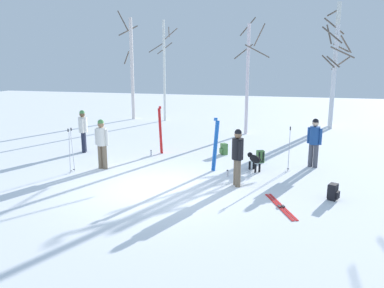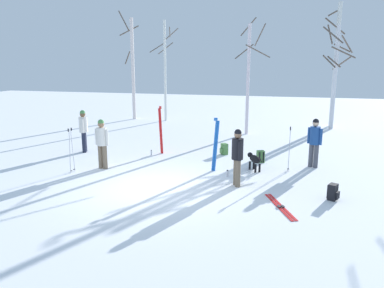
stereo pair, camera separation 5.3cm
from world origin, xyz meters
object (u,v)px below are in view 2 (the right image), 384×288
at_px(person_2, 315,140).
at_px(ski_pair_lying_0, 280,206).
at_px(birch_tree_0, 132,67).
at_px(ski_poles_1, 289,148).
at_px(ski_pair_planted_0, 215,145).
at_px(water_bottle_0, 227,173).
at_px(backpack_0, 333,192).
at_px(birch_tree_2, 249,76).
at_px(ski_poles_0, 71,149).
at_px(birch_tree_3, 335,75).
at_px(birch_tree_4, 336,63).
at_px(person_1, 237,154).
at_px(person_0, 83,128).
at_px(birch_tree_1, 165,69).
at_px(person_3, 102,141).
at_px(backpack_2, 260,157).
at_px(backpack_1, 224,149).
at_px(water_bottle_1, 151,153).
at_px(ski_pair_planted_1, 161,130).
at_px(dog, 254,159).

distance_m(person_2, ski_pair_lying_0, 4.27).
bearing_deg(birch_tree_0, ski_poles_1, -44.64).
xyz_separation_m(ski_pair_planted_0, water_bottle_0, (0.50, -0.51, -0.80)).
relative_size(backpack_0, birch_tree_2, 0.08).
bearing_deg(ski_poles_0, birch_tree_3, 49.53).
bearing_deg(birch_tree_4, person_2, -99.09).
xyz_separation_m(person_1, birch_tree_2, (-0.61, 8.23, 1.92)).
xyz_separation_m(person_0, birch_tree_1, (0.60, 8.69, 2.17)).
distance_m(person_3, backpack_0, 7.51).
xyz_separation_m(ski_poles_0, birch_tree_2, (4.90, 8.20, 2.10)).
height_order(person_0, birch_tree_0, birch_tree_0).
bearing_deg(person_1, backpack_2, 80.45).
bearing_deg(person_1, water_bottle_0, 116.30).
bearing_deg(person_0, backpack_1, 10.16).
xyz_separation_m(water_bottle_1, birch_tree_4, (7.51, 8.91, 3.42)).
bearing_deg(ski_pair_planted_1, ski_pair_lying_0, -43.95).
distance_m(water_bottle_1, birch_tree_4, 12.14).
relative_size(person_2, ski_pair_planted_1, 0.90).
relative_size(person_2, backpack_2, 3.90).
bearing_deg(backpack_2, ski_poles_0, -154.78).
relative_size(water_bottle_1, birch_tree_1, 0.04).
height_order(person_3, backpack_0, person_3).
height_order(ski_pair_planted_1, water_bottle_0, ski_pair_planted_1).
relative_size(person_0, dog, 2.25).
height_order(person_2, backpack_0, person_2).
height_order(person_2, water_bottle_0, person_2).
height_order(ski_pair_planted_0, ski_pair_planted_1, ski_pair_planted_1).
relative_size(ski_pair_lying_0, backpack_1, 3.93).
distance_m(person_1, water_bottle_1, 4.78).
height_order(backpack_2, water_bottle_1, backpack_2).
distance_m(ski_pair_lying_0, birch_tree_4, 13.78).
bearing_deg(person_2, backpack_0, -83.85).
bearing_deg(ski_pair_lying_0, backpack_0, 32.52).
relative_size(ski_pair_planted_1, water_bottle_1, 8.84).
xyz_separation_m(ski_pair_planted_1, birch_tree_1, (-2.49, 8.12, 2.21)).
distance_m(backpack_0, birch_tree_4, 12.73).
bearing_deg(backpack_1, person_3, -141.05).
xyz_separation_m(person_2, backpack_2, (-1.83, 0.19, -0.77)).
bearing_deg(ski_poles_0, water_bottle_1, 57.81).
xyz_separation_m(ski_poles_0, backpack_1, (4.50, 3.66, -0.58)).
xyz_separation_m(ski_pair_planted_1, backpack_2, (3.98, -0.41, -0.73)).
bearing_deg(person_0, water_bottle_1, 2.62).
bearing_deg(birch_tree_1, ski_pair_planted_1, -72.95).
height_order(ski_poles_1, backpack_0, ski_poles_1).
bearing_deg(ski_poles_1, birch_tree_3, 76.05).
height_order(person_1, birch_tree_1, birch_tree_1).
bearing_deg(person_3, ski_pair_planted_1, 64.59).
bearing_deg(ski_poles_0, ski_poles_1, 15.32).
bearing_deg(backpack_1, water_bottle_1, -162.39).
height_order(birch_tree_3, birch_tree_4, birch_tree_4).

